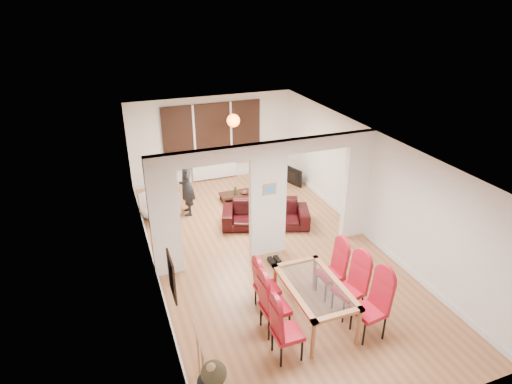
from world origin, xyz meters
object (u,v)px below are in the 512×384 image
coffee_table (237,197)px  armchair (160,205)px  dining_table (314,303)px  dining_chair_ra (370,307)px  television (288,176)px  dining_chair_rc (330,271)px  bottle (235,191)px  dining_chair_lb (275,304)px  dining_chair_lc (267,285)px  bowl (244,193)px  sofa (266,214)px  person (187,185)px  dining_chair_la (288,329)px  dining_chair_rb (349,287)px

coffee_table → armchair: bearing=-172.7°
armchair → dining_table: bearing=-7.7°
dining_chair_ra → television: size_ratio=1.25×
dining_chair_rc → bottle: size_ratio=3.96×
dining_chair_lb → dining_chair_lc: bearing=79.9°
bowl → dining_chair_rc: bearing=-87.5°
sofa → person: bearing=161.3°
dining_chair_rc → television: 5.29m
person → bottle: bearing=103.1°
armchair → person: 0.86m
dining_chair_ra → bottle: 5.66m
dining_chair_lb → dining_chair_rc: dining_chair_lb is taller
dining_chair_lc → coffee_table: (0.89, 4.51, -0.40)m
dining_chair_la → bowl: dining_chair_la is taller
bowl → dining_table: bearing=-94.9°
dining_chair_la → bottle: bearing=80.0°
dining_chair_la → armchair: bearing=101.7°
coffee_table → bowl: size_ratio=4.17×
dining_chair_lb → bowl: (1.16, 4.98, -0.32)m
dining_chair_lc → dining_chair_rc: (1.27, -0.06, 0.04)m
coffee_table → dining_chair_ra: bearing=-85.5°
dining_chair_rb → coffee_table: dining_chair_rb is taller
dining_chair_la → bottle: dining_chair_la is taller
dining_chair_rb → bowl: dining_chair_rb is taller
armchair → dining_chair_rc: bearing=1.2°
bottle → dining_chair_rb: bearing=-84.4°
dining_chair_rb → armchair: (-2.60, 4.87, -0.22)m
dining_chair_rc → bowl: dining_chair_rc is taller
person → dining_chair_ra: bearing=24.4°
dining_chair_rc → person: bearing=109.0°
sofa → television: size_ratio=2.28×
dining_chair_la → dining_chair_lc: 1.19m
dining_table → person: size_ratio=1.02×
dining_chair_ra → sofa: size_ratio=0.55×
dining_chair_lb → television: (2.80, 5.61, -0.30)m
dining_chair_ra → armchair: dining_chair_ra is taller
dining_chair_la → dining_chair_rc: dining_chair_la is taller
dining_chair_lc → dining_chair_ra: bearing=-43.2°
coffee_table → bottle: size_ratio=3.38×
sofa → bottle: (-0.31, 1.49, 0.04)m
dining_chair_la → coffee_table: 5.80m
dining_chair_lc → dining_chair_rc: 1.27m
sofa → person: (-1.68, 1.30, 0.50)m
dining_chair_ra → bottle: dining_chair_ra is taller
dining_chair_la → dining_chair_rc: size_ratio=1.00×
bottle → armchair: bearing=-175.4°
bowl → dining_chair_la: bearing=-102.2°
dining_chair_ra → bowl: 5.64m
dining_chair_lc → bottle: bearing=78.5°
bottle → bowl: size_ratio=1.23×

